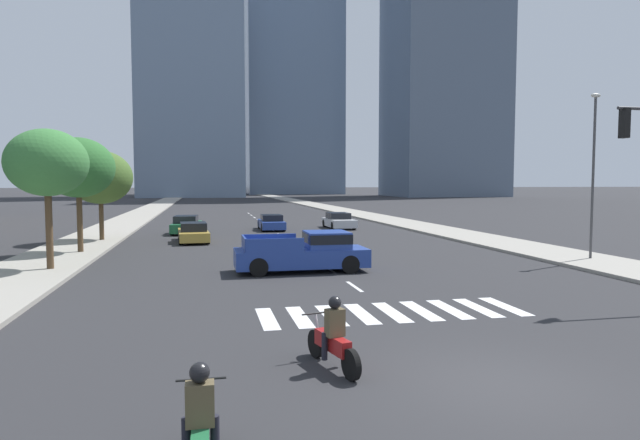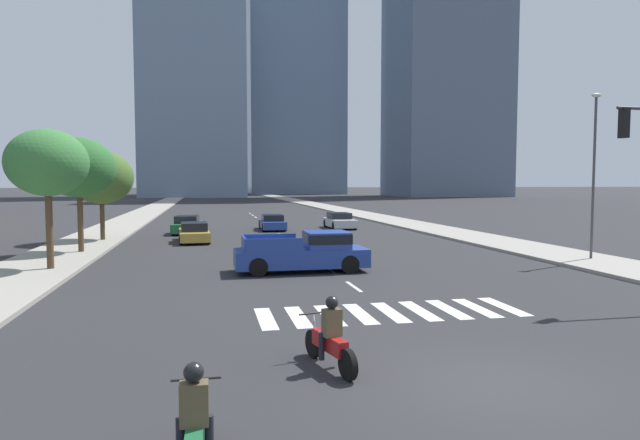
{
  "view_description": "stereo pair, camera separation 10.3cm",
  "coord_description": "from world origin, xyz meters",
  "px_view_note": "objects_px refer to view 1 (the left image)",
  "views": [
    {
      "loc": [
        -5.26,
        -9.08,
        3.74
      ],
      "look_at": [
        0.0,
        15.78,
        2.0
      ],
      "focal_mm": 30.83,
      "sensor_mm": 36.0,
      "label": 1
    },
    {
      "loc": [
        -5.16,
        -9.1,
        3.74
      ],
      "look_at": [
        0.0,
        15.78,
        2.0
      ],
      "focal_mm": 30.83,
      "sensor_mm": 36.0,
      "label": 2
    }
  ],
  "objects_px": {
    "pickup_truck": "(308,252)",
    "sedan_silver_0": "(339,221)",
    "sedan_blue_1": "(271,223)",
    "sedan_gold_2": "(193,233)",
    "street_tree_third": "(100,177)",
    "motorcycle_lead": "(201,430)",
    "sedan_green_3": "(186,225)",
    "street_lamp_east": "(593,164)",
    "street_tree_nearest": "(47,163)",
    "motorcycle_trailing": "(333,340)",
    "street_tree_second": "(78,168)"
  },
  "relations": [
    {
      "from": "pickup_truck",
      "to": "sedan_silver_0",
      "type": "xyz_separation_m",
      "value": [
        6.52,
        20.92,
        -0.23
      ]
    },
    {
      "from": "sedan_blue_1",
      "to": "pickup_truck",
      "type": "bearing_deg",
      "value": 178.06
    },
    {
      "from": "sedan_gold_2",
      "to": "street_tree_third",
      "type": "height_order",
      "value": "street_tree_third"
    },
    {
      "from": "motorcycle_lead",
      "to": "sedan_gold_2",
      "type": "height_order",
      "value": "motorcycle_lead"
    },
    {
      "from": "pickup_truck",
      "to": "sedan_green_3",
      "type": "relative_size",
      "value": 1.15
    },
    {
      "from": "street_lamp_east",
      "to": "street_tree_nearest",
      "type": "relative_size",
      "value": 1.33
    },
    {
      "from": "sedan_silver_0",
      "to": "street_tree_third",
      "type": "bearing_deg",
      "value": -68.18
    },
    {
      "from": "motorcycle_trailing",
      "to": "street_tree_third",
      "type": "bearing_deg",
      "value": 4.61
    },
    {
      "from": "sedan_gold_2",
      "to": "street_tree_nearest",
      "type": "relative_size",
      "value": 0.83
    },
    {
      "from": "street_tree_third",
      "to": "street_lamp_east",
      "type": "bearing_deg",
      "value": -29.55
    },
    {
      "from": "motorcycle_lead",
      "to": "street_lamp_east",
      "type": "relative_size",
      "value": 0.28
    },
    {
      "from": "street_tree_nearest",
      "to": "pickup_truck",
      "type": "bearing_deg",
      "value": -10.81
    },
    {
      "from": "street_tree_third",
      "to": "pickup_truck",
      "type": "bearing_deg",
      "value": -52.74
    },
    {
      "from": "pickup_truck",
      "to": "street_lamp_east",
      "type": "xyz_separation_m",
      "value": [
        13.7,
        0.12,
        3.81
      ]
    },
    {
      "from": "street_tree_nearest",
      "to": "street_tree_third",
      "type": "distance_m",
      "value": 11.87
    },
    {
      "from": "street_tree_second",
      "to": "motorcycle_lead",
      "type": "bearing_deg",
      "value": -75.03
    },
    {
      "from": "street_lamp_east",
      "to": "street_tree_nearest",
      "type": "distance_m",
      "value": 24.33
    },
    {
      "from": "sedan_silver_0",
      "to": "sedan_gold_2",
      "type": "relative_size",
      "value": 0.93
    },
    {
      "from": "sedan_blue_1",
      "to": "street_tree_nearest",
      "type": "xyz_separation_m",
      "value": [
        -11.49,
        -18.47,
        3.97
      ]
    },
    {
      "from": "sedan_silver_0",
      "to": "street_tree_second",
      "type": "distance_m",
      "value": 21.91
    },
    {
      "from": "pickup_truck",
      "to": "street_tree_third",
      "type": "bearing_deg",
      "value": 127.06
    },
    {
      "from": "sedan_gold_2",
      "to": "street_tree_third",
      "type": "bearing_deg",
      "value": 75.6
    },
    {
      "from": "street_lamp_east",
      "to": "street_tree_second",
      "type": "relative_size",
      "value": 1.31
    },
    {
      "from": "sedan_gold_2",
      "to": "pickup_truck",
      "type": "bearing_deg",
      "value": -162.44
    },
    {
      "from": "sedan_green_3",
      "to": "street_tree_nearest",
      "type": "bearing_deg",
      "value": 168.41
    },
    {
      "from": "motorcycle_lead",
      "to": "motorcycle_trailing",
      "type": "height_order",
      "value": "same"
    },
    {
      "from": "street_tree_third",
      "to": "street_tree_second",
      "type": "bearing_deg",
      "value": -90.0
    },
    {
      "from": "street_lamp_east",
      "to": "motorcycle_trailing",
      "type": "bearing_deg",
      "value": -141.87
    },
    {
      "from": "street_tree_third",
      "to": "sedan_green_3",
      "type": "bearing_deg",
      "value": 44.79
    },
    {
      "from": "sedan_silver_0",
      "to": "sedan_gold_2",
      "type": "distance_m",
      "value": 14.04
    },
    {
      "from": "street_tree_nearest",
      "to": "street_lamp_east",
      "type": "bearing_deg",
      "value": -4.46
    },
    {
      "from": "motorcycle_trailing",
      "to": "street_tree_third",
      "type": "relative_size",
      "value": 0.38
    },
    {
      "from": "motorcycle_lead",
      "to": "pickup_truck",
      "type": "relative_size",
      "value": 0.4
    },
    {
      "from": "motorcycle_lead",
      "to": "street_tree_third",
      "type": "relative_size",
      "value": 0.39
    },
    {
      "from": "sedan_gold_2",
      "to": "street_tree_nearest",
      "type": "distance_m",
      "value": 12.79
    },
    {
      "from": "sedan_green_3",
      "to": "motorcycle_lead",
      "type": "bearing_deg",
      "value": -172.97
    },
    {
      "from": "sedan_silver_0",
      "to": "street_lamp_east",
      "type": "height_order",
      "value": "street_lamp_east"
    },
    {
      "from": "motorcycle_lead",
      "to": "sedan_silver_0",
      "type": "distance_m",
      "value": 38.05
    },
    {
      "from": "street_tree_second",
      "to": "motorcycle_trailing",
      "type": "bearing_deg",
      "value": -65.96
    },
    {
      "from": "street_tree_second",
      "to": "street_tree_third",
      "type": "distance_m",
      "value": 6.13
    },
    {
      "from": "motorcycle_lead",
      "to": "sedan_blue_1",
      "type": "distance_m",
      "value": 36.42
    },
    {
      "from": "motorcycle_lead",
      "to": "street_tree_second",
      "type": "xyz_separation_m",
      "value": [
        -6.24,
        23.32,
        3.91
      ]
    },
    {
      "from": "sedan_green_3",
      "to": "street_tree_nearest",
      "type": "height_order",
      "value": "street_tree_nearest"
    },
    {
      "from": "motorcycle_lead",
      "to": "pickup_truck",
      "type": "bearing_deg",
      "value": -14.87
    },
    {
      "from": "motorcycle_trailing",
      "to": "street_tree_nearest",
      "type": "relative_size",
      "value": 0.36
    },
    {
      "from": "street_lamp_east",
      "to": "street_tree_second",
      "type": "bearing_deg",
      "value": 162.51
    },
    {
      "from": "motorcycle_lead",
      "to": "street_tree_second",
      "type": "bearing_deg",
      "value": 15.62
    },
    {
      "from": "sedan_silver_0",
      "to": "street_lamp_east",
      "type": "distance_m",
      "value": 22.37
    },
    {
      "from": "motorcycle_trailing",
      "to": "street_tree_nearest",
      "type": "bearing_deg",
      "value": 17.97
    },
    {
      "from": "motorcycle_lead",
      "to": "sedan_gold_2",
      "type": "distance_m",
      "value": 28.36
    }
  ]
}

